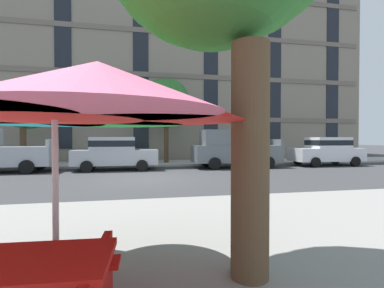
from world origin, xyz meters
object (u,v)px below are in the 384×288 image
Objects in this scene: sedan_silver at (115,152)px; street_tree_middle at (165,102)px; sedan_white at (327,150)px; patio_umbrella at (55,101)px; street_tree_left at (26,114)px; pickup_gray at (232,150)px.

street_tree_middle is (3.04, 3.06, 3.19)m from sedan_silver.
patio_umbrella reaches higher than sedan_white.
sedan_silver is 0.77× the size of street_tree_middle.
pickup_gray is at bearing -14.50° from street_tree_left.
pickup_gray reaches higher than sedan_white.
street_tree_left is 16.87m from patio_umbrella.
sedan_white is 10.80m from street_tree_middle.
sedan_silver is 0.86× the size of pickup_gray.
street_tree_left is at bearing 179.57° from street_tree_middle.
sedan_white is at bearing 0.00° from sedan_silver.
street_tree_left reaches higher than sedan_silver.
street_tree_middle reaches higher than patio_umbrella.
patio_umbrella is at bearing -70.08° from street_tree_left.
street_tree_left reaches higher than pickup_gray.
pickup_gray is 6.25m from sedan_white.
sedan_silver is 1.03× the size of street_tree_left.
patio_umbrella is (-12.59, -12.70, 1.11)m from sedan_white.
patio_umbrella is at bearing -88.63° from sedan_silver.
street_tree_middle is 16.13m from patio_umbrella.
street_tree_middle is at bearing -0.43° from street_tree_left.
pickup_gray is at bearing 63.47° from patio_umbrella.
pickup_gray is 1.34× the size of patio_umbrella.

